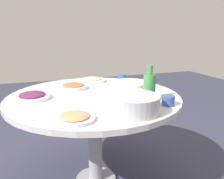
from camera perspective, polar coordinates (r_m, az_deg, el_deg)
round_dining_table at (r=1.65m, az=-4.51°, el=-4.44°), size 1.22×1.22×0.72m
rice_bowl at (r=1.26m, az=5.52°, el=-3.54°), size 0.29×0.29×0.11m
soup_bowl at (r=1.71m, az=4.62°, el=0.69°), size 0.27×0.30×0.07m
dish_eggplant at (r=1.61m, az=-19.61°, el=-1.58°), size 0.23×0.23×0.05m
dish_tofu_braise at (r=1.81m, az=-9.82°, el=0.80°), size 0.22×0.22×0.04m
dish_noodles at (r=2.04m, az=-5.10°, el=2.48°), size 0.24×0.24×0.04m
dish_shrimp at (r=1.18m, az=-9.46°, el=-6.98°), size 0.21×0.21×0.04m
green_bottle at (r=1.48m, az=9.46°, el=0.75°), size 0.08×0.08×0.23m
tea_cup_near at (r=2.01m, az=2.52°, el=2.87°), size 0.07×0.07×0.07m
tea_cup_far at (r=1.42m, az=14.08°, el=-2.76°), size 0.08×0.08×0.06m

